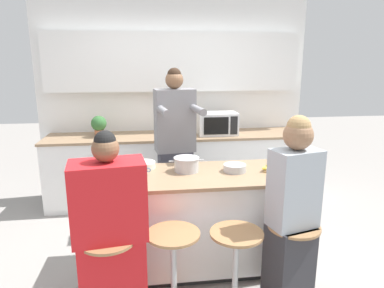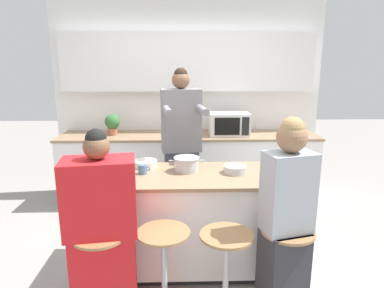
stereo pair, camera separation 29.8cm
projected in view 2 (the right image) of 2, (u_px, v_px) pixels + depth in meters
ground_plane at (192, 264)px, 3.18m from camera, size 16.00×16.00×0.00m
wall_back at (188, 84)px, 4.64m from camera, size 3.62×0.22×2.70m
back_counter at (189, 167)px, 4.59m from camera, size 3.36×0.66×0.90m
kitchen_island at (192, 220)px, 3.07m from camera, size 1.68×0.72×0.88m
bar_stool_leftmost at (102, 271)px, 2.46m from camera, size 0.38×0.38×0.66m
bar_stool_center_left at (164, 268)px, 2.50m from camera, size 0.38×0.38×0.66m
bar_stool_center_right at (226, 271)px, 2.46m from camera, size 0.38×0.38×0.66m
bar_stool_rightmost at (286, 266)px, 2.52m from camera, size 0.38×0.38×0.66m
person_cooking at (181, 153)px, 3.66m from camera, size 0.48×0.63×1.78m
person_wrapped_blanket at (102, 232)px, 2.42m from camera, size 0.53×0.35×1.41m
person_seated_near at (286, 225)px, 2.44m from camera, size 0.38×0.33×1.48m
cooking_pot at (187, 164)px, 3.03m from camera, size 0.32×0.23×0.13m
fruit_bowl at (146, 164)px, 3.17m from camera, size 0.22×0.22×0.06m
mixing_bowl_steel at (235, 169)px, 2.99m from camera, size 0.20×0.20×0.07m
coffee_cup_near at (123, 172)px, 2.87m from camera, size 0.10×0.07×0.10m
coffee_cup_far at (143, 169)px, 2.96m from camera, size 0.11×0.07×0.08m
banana_bunch at (270, 171)px, 2.97m from camera, size 0.17×0.12×0.06m
microwave at (229, 124)px, 4.42m from camera, size 0.51×0.33×0.29m
potted_plant at (112, 123)px, 4.42m from camera, size 0.19×0.19×0.27m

